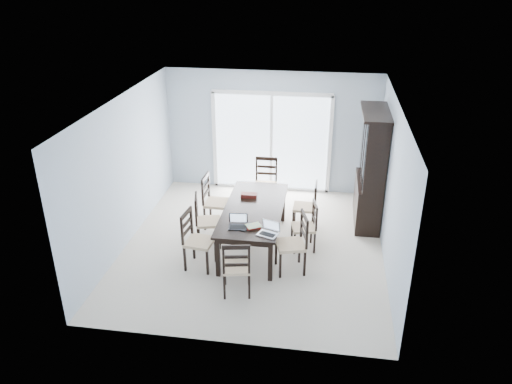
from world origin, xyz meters
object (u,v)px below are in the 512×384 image
chair_right_far (309,201)px  chair_end_near (236,263)px  laptop_dark (238,225)px  dining_table (254,212)px  chair_left_near (194,234)px  china_hutch (371,170)px  chair_left_far (212,196)px  laptop_silver (268,232)px  chair_end_far (266,177)px  chair_right_near (297,237)px  cell_phone (242,230)px  chair_right_mid (309,221)px  chair_left_mid (203,215)px  hot_tub (267,150)px  game_box (249,195)px

chair_right_far → chair_end_near: chair_end_near is taller
laptop_dark → dining_table: bearing=73.5°
chair_left_near → chair_end_near: bearing=57.1°
china_hutch → chair_left_far: size_ratio=1.86×
chair_left_far → laptop_silver: bearing=41.6°
chair_left_near → chair_end_far: bearing=167.1°
chair_right_near → cell_phone: chair_right_near is taller
china_hutch → chair_end_far: 2.11m
chair_right_far → chair_left_near: bearing=131.9°
chair_left_far → chair_right_far: 1.82m
china_hutch → chair_right_mid: bearing=-132.1°
dining_table → china_hutch: bearing=31.7°
chair_left_mid → chair_end_near: 1.63m
china_hutch → chair_right_far: bearing=-157.0°
china_hutch → hot_tub: size_ratio=1.14×
china_hutch → hot_tub: 3.34m
chair_right_mid → china_hutch: bearing=-54.6°
dining_table → game_box: bearing=109.9°
china_hutch → chair_left_mid: bearing=-155.4°
chair_right_mid → game_box: bearing=60.0°
chair_left_near → laptop_silver: bearing=91.7°
chair_end_far → hot_tub: chair_end_far is taller
cell_phone → hot_tub: size_ratio=0.06×
china_hutch → hot_tub: china_hutch is taller
laptop_dark → chair_end_far: bearing=81.5°
chair_left_near → laptop_dark: size_ratio=3.64×
chair_right_mid → game_box: chair_right_mid is taller
chair_left_mid → chair_right_near: size_ratio=0.95×
china_hutch → chair_left_near: 3.55m
chair_right_mid → chair_end_near: 1.81m
laptop_silver → chair_end_far: bearing=118.5°
china_hutch → laptop_dark: 2.94m
chair_left_near → hot_tub: (0.62, 4.40, -0.13)m
laptop_dark → hot_tub: laptop_dark is taller
laptop_silver → cell_phone: bearing=-169.7°
chair_left_mid → chair_right_near: chair_right_near is taller
dining_table → chair_end_far: 1.63m
chair_right_near → chair_end_far: bearing=3.2°
chair_right_near → chair_end_far: (-0.80, 2.26, 0.01)m
laptop_dark → china_hutch: bearing=37.1°
chair_right_far → laptop_dark: bearing=145.5°
chair_right_mid → chair_end_near: size_ratio=0.94×
chair_left_mid → hot_tub: bearing=157.1°
laptop_dark → laptop_silver: 0.53m
chair_right_near → cell_phone: bearing=85.0°
chair_end_near → laptop_silver: (0.38, 0.58, 0.23)m
chair_right_mid → chair_right_far: (-0.03, 0.72, 0.03)m
chair_left_mid → chair_end_near: chair_left_mid is taller
chair_right_near → laptop_dark: 0.96m
chair_right_far → laptop_silver: size_ratio=3.01×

